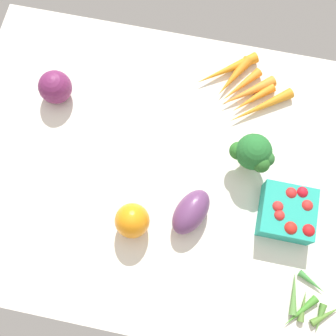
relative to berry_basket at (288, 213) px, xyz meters
The scene contains 8 objects.
tablecloth 29.50cm from the berry_basket, 10.43° to the right, with size 104.00×76.00×2.00cm, color silver.
berry_basket is the anchor object (origin of this frame).
red_onion_near_basket 62.93cm from the berry_basket, 18.00° to the right, with size 8.20×8.20×8.20cm, color #6D2454.
okra_pile 20.22cm from the berry_basket, 110.90° to the left, with size 12.81×13.05×1.77cm.
carrot_bunch 33.37cm from the berry_basket, 64.26° to the right, with size 25.51×21.27×2.87cm.
broccoli_head 15.42cm from the berry_basket, 47.46° to the right, with size 10.29×8.87×11.32cm.
bell_pepper_orange 35.04cm from the berry_basket, 14.91° to the left, with size 7.75×7.75×8.97cm, color orange.
eggplant 21.88cm from the berry_basket, 11.13° to the left, with size 11.46×6.72×6.72cm, color #623665.
Camera 1 is at (-5.82, 28.44, 98.59)cm, focal length 44.90 mm.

